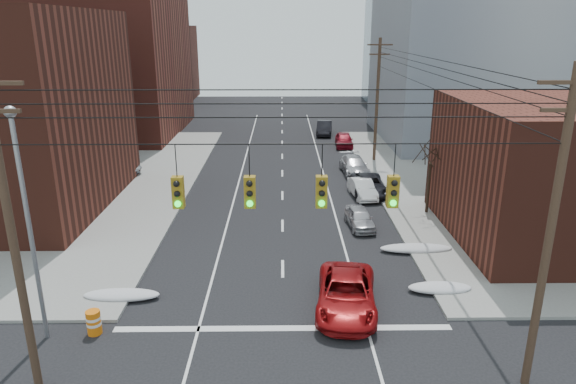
{
  "coord_description": "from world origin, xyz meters",
  "views": [
    {
      "loc": [
        -0.01,
        -11.98,
        11.96
      ],
      "look_at": [
        0.32,
        15.61,
        3.0
      ],
      "focal_mm": 32.0,
      "sensor_mm": 36.0,
      "label": 1
    }
  ],
  "objects_px": {
    "lot_car_b": "(113,166)",
    "construction_barrel": "(94,322)",
    "parked_car_c": "(368,185)",
    "parked_car_e": "(344,140)",
    "lot_car_d": "(71,165)",
    "lot_car_a": "(62,187)",
    "parked_car_d": "(354,165)",
    "parked_car_a": "(360,218)",
    "parked_car_f": "(324,128)",
    "red_pickup": "(346,294)",
    "parked_car_b": "(362,189)",
    "lot_car_c": "(24,180)"
  },
  "relations": [
    {
      "from": "parked_car_f",
      "to": "lot_car_b",
      "type": "bearing_deg",
      "value": -132.2
    },
    {
      "from": "lot_car_b",
      "to": "lot_car_c",
      "type": "relative_size",
      "value": 0.93
    },
    {
      "from": "parked_car_e",
      "to": "lot_car_a",
      "type": "bearing_deg",
      "value": -140.85
    },
    {
      "from": "lot_car_d",
      "to": "lot_car_a",
      "type": "bearing_deg",
      "value": -159.6
    },
    {
      "from": "parked_car_c",
      "to": "construction_barrel",
      "type": "xyz_separation_m",
      "value": [
        -14.07,
        -18.08,
        -0.18
      ]
    },
    {
      "from": "parked_car_a",
      "to": "lot_car_a",
      "type": "height_order",
      "value": "lot_car_a"
    },
    {
      "from": "red_pickup",
      "to": "lot_car_c",
      "type": "distance_m",
      "value": 28.19
    },
    {
      "from": "parked_car_c",
      "to": "lot_car_d",
      "type": "bearing_deg",
      "value": 168.02
    },
    {
      "from": "parked_car_c",
      "to": "lot_car_a",
      "type": "distance_m",
      "value": 22.39
    },
    {
      "from": "parked_car_d",
      "to": "parked_car_b",
      "type": "bearing_deg",
      "value": -95.36
    },
    {
      "from": "parked_car_d",
      "to": "construction_barrel",
      "type": "xyz_separation_m",
      "value": [
        -13.76,
        -23.64,
        -0.19
      ]
    },
    {
      "from": "parked_car_a",
      "to": "parked_car_d",
      "type": "bearing_deg",
      "value": 78.66
    },
    {
      "from": "lot_car_c",
      "to": "lot_car_d",
      "type": "xyz_separation_m",
      "value": [
        1.67,
        4.6,
        -0.07
      ]
    },
    {
      "from": "parked_car_a",
      "to": "parked_car_b",
      "type": "distance_m",
      "value": 5.95
    },
    {
      "from": "parked_car_c",
      "to": "lot_car_b",
      "type": "bearing_deg",
      "value": 166.83
    },
    {
      "from": "parked_car_e",
      "to": "lot_car_b",
      "type": "xyz_separation_m",
      "value": [
        -20.52,
        -10.44,
        0.08
      ]
    },
    {
      "from": "parked_car_e",
      "to": "lot_car_a",
      "type": "xyz_separation_m",
      "value": [
        -22.38,
        -16.37,
        0.09
      ]
    },
    {
      "from": "parked_car_c",
      "to": "construction_barrel",
      "type": "relative_size",
      "value": 4.95
    },
    {
      "from": "lot_car_a",
      "to": "lot_car_b",
      "type": "xyz_separation_m",
      "value": [
        1.86,
        5.93,
        -0.0
      ]
    },
    {
      "from": "parked_car_a",
      "to": "parked_car_e",
      "type": "xyz_separation_m",
      "value": [
        1.6,
        22.22,
        0.12
      ]
    },
    {
      "from": "lot_car_b",
      "to": "parked_car_c",
      "type": "bearing_deg",
      "value": -89.44
    },
    {
      "from": "parked_car_e",
      "to": "parked_car_f",
      "type": "bearing_deg",
      "value": 106.65
    },
    {
      "from": "parked_car_b",
      "to": "lot_car_d",
      "type": "bearing_deg",
      "value": 158.76
    },
    {
      "from": "lot_car_b",
      "to": "lot_car_c",
      "type": "height_order",
      "value": "lot_car_c"
    },
    {
      "from": "parked_car_a",
      "to": "red_pickup",
      "type": "bearing_deg",
      "value": -106.89
    },
    {
      "from": "parked_car_d",
      "to": "lot_car_c",
      "type": "height_order",
      "value": "lot_car_c"
    },
    {
      "from": "parked_car_a",
      "to": "lot_car_b",
      "type": "xyz_separation_m",
      "value": [
        -18.92,
        11.78,
        0.21
      ]
    },
    {
      "from": "parked_car_c",
      "to": "parked_car_f",
      "type": "height_order",
      "value": "parked_car_f"
    },
    {
      "from": "lot_car_b",
      "to": "lot_car_d",
      "type": "relative_size",
      "value": 1.2
    },
    {
      "from": "parked_car_c",
      "to": "lot_car_c",
      "type": "bearing_deg",
      "value": 178.84
    },
    {
      "from": "parked_car_e",
      "to": "parked_car_f",
      "type": "distance_m",
      "value": 6.48
    },
    {
      "from": "lot_car_c",
      "to": "parked_car_f",
      "type": "bearing_deg",
      "value": -44.88
    },
    {
      "from": "parked_car_d",
      "to": "lot_car_b",
      "type": "xyz_separation_m",
      "value": [
        -20.22,
        -0.37,
        0.1
      ]
    },
    {
      "from": "parked_car_c",
      "to": "lot_car_a",
      "type": "relative_size",
      "value": 1.25
    },
    {
      "from": "lot_car_b",
      "to": "construction_barrel",
      "type": "bearing_deg",
      "value": -149.75
    },
    {
      "from": "lot_car_c",
      "to": "parked_car_d",
      "type": "bearing_deg",
      "value": -75.46
    },
    {
      "from": "parked_car_a",
      "to": "parked_car_b",
      "type": "relative_size",
      "value": 0.9
    },
    {
      "from": "lot_car_a",
      "to": "parked_car_f",
      "type": "bearing_deg",
      "value": -17.65
    },
    {
      "from": "red_pickup",
      "to": "parked_car_c",
      "type": "relative_size",
      "value": 1.08
    },
    {
      "from": "lot_car_a",
      "to": "lot_car_c",
      "type": "xyz_separation_m",
      "value": [
        -3.48,
        1.73,
        0.08
      ]
    },
    {
      "from": "parked_car_f",
      "to": "parked_car_c",
      "type": "bearing_deg",
      "value": -79.6
    },
    {
      "from": "parked_car_a",
      "to": "lot_car_d",
      "type": "bearing_deg",
      "value": 146.43
    },
    {
      "from": "parked_car_e",
      "to": "lot_car_a",
      "type": "height_order",
      "value": "lot_car_a"
    },
    {
      "from": "parked_car_e",
      "to": "construction_barrel",
      "type": "xyz_separation_m",
      "value": [
        -14.06,
        -33.71,
        -0.21
      ]
    },
    {
      "from": "lot_car_b",
      "to": "lot_car_d",
      "type": "height_order",
      "value": "lot_car_d"
    },
    {
      "from": "parked_car_a",
      "to": "parked_car_c",
      "type": "distance_m",
      "value": 6.78
    },
    {
      "from": "parked_car_d",
      "to": "lot_car_b",
      "type": "relative_size",
      "value": 1.03
    },
    {
      "from": "parked_car_c",
      "to": "lot_car_d",
      "type": "distance_m",
      "value": 24.83
    },
    {
      "from": "parked_car_c",
      "to": "lot_car_c",
      "type": "distance_m",
      "value": 25.88
    },
    {
      "from": "lot_car_c",
      "to": "construction_barrel",
      "type": "bearing_deg",
      "value": -143.88
    }
  ]
}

